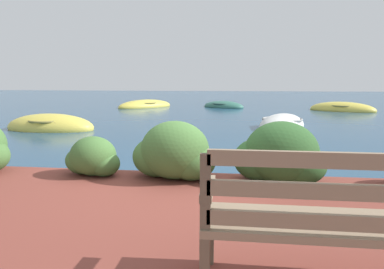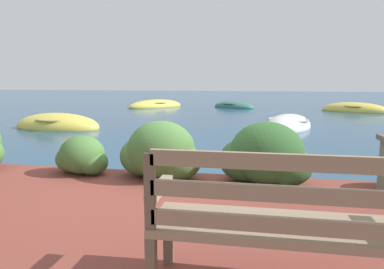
% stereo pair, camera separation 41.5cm
% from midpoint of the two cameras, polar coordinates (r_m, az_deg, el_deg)
% --- Properties ---
extents(ground_plane, '(80.00, 80.00, 0.00)m').
position_cam_midpoint_polar(ground_plane, '(4.97, -0.52, -8.71)').
color(ground_plane, navy).
extents(park_bench, '(1.58, 0.48, 0.93)m').
position_cam_midpoint_polar(park_bench, '(2.19, 20.14, -13.49)').
color(park_bench, brown).
rests_on(park_bench, patio_terrace).
extents(hedge_clump_left, '(0.79, 0.57, 0.54)m').
position_cam_midpoint_polar(hedge_clump_left, '(4.96, -15.64, -3.67)').
color(hedge_clump_left, '#426B33').
rests_on(hedge_clump_left, patio_terrace).
extents(hedge_clump_centre, '(1.13, 0.82, 0.77)m').
position_cam_midpoint_polar(hedge_clump_centre, '(4.56, -2.74, -3.16)').
color(hedge_clump_centre, '#426B33').
rests_on(hedge_clump_centre, patio_terrace).
extents(hedge_clump_right, '(1.16, 0.84, 0.79)m').
position_cam_midpoint_polar(hedge_clump_right, '(4.45, 14.75, -3.67)').
color(hedge_clump_right, '#2D5628').
rests_on(hedge_clump_right, patio_terrace).
extents(rowboat_nearest, '(2.83, 1.40, 0.85)m').
position_cam_midpoint_polar(rowboat_nearest, '(11.41, -20.54, 1.30)').
color(rowboat_nearest, '#DBC64C').
rests_on(rowboat_nearest, ground_plane).
extents(rowboat_mid, '(2.13, 2.73, 0.78)m').
position_cam_midpoint_polar(rowboat_mid, '(11.16, 16.68, 1.31)').
color(rowboat_mid, silver).
rests_on(rowboat_mid, ground_plane).
extents(rowboat_far, '(3.26, 2.47, 0.78)m').
position_cam_midpoint_polar(rowboat_far, '(18.06, 26.11, 3.64)').
color(rowboat_far, '#DBC64C').
rests_on(rowboat_far, ground_plane).
extents(rowboat_outer, '(3.14, 3.33, 0.73)m').
position_cam_midpoint_polar(rowboat_outer, '(19.01, -5.45, 4.76)').
color(rowboat_outer, '#DBC64C').
rests_on(rowboat_outer, ground_plane).
extents(rowboat_distant, '(2.69, 2.29, 0.62)m').
position_cam_midpoint_polar(rowboat_distant, '(18.76, 7.61, 4.64)').
color(rowboat_distant, '#336B5B').
rests_on(rowboat_distant, ground_plane).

